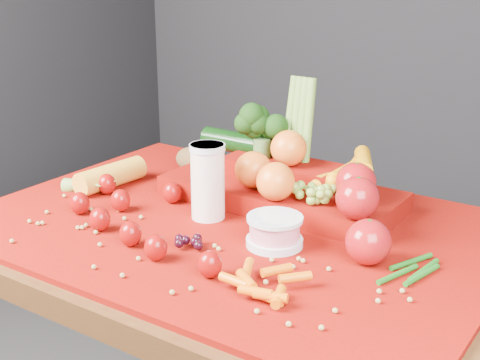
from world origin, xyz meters
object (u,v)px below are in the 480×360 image
Objects in this scene: table at (235,270)px; yogurt_bowl at (275,230)px; produce_mound at (292,180)px; milk_glass at (208,179)px.

yogurt_bowl is (0.12, -0.05, 0.14)m from table.
produce_mound is (-0.08, 0.20, 0.03)m from yogurt_bowl.
milk_glass is 1.46× the size of yogurt_bowl.
milk_glass is 0.19m from produce_mound.
milk_glass is 0.20m from yogurt_bowl.
milk_glass is at bearing 167.00° from yogurt_bowl.
table is 6.94× the size of milk_glass.
table is at bearing -107.60° from produce_mound.
produce_mound is at bearing 72.40° from table.
produce_mound is at bearing 111.14° from yogurt_bowl.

